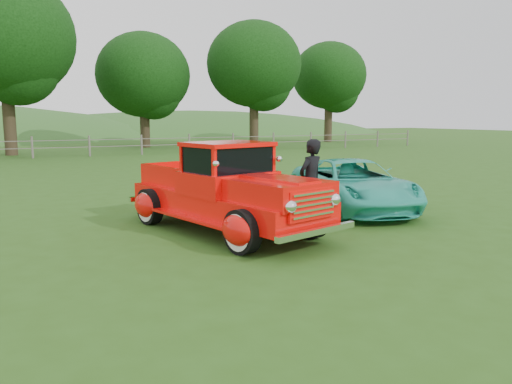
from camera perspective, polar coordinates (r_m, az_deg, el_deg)
name	(u,v)px	position (r m, az deg, el deg)	size (l,w,h in m)	color
ground	(272,241)	(9.21, 1.88, -5.63)	(140.00, 140.00, 0.00)	#2A5015
distant_hills	(10,173)	(67.66, -26.30, 1.95)	(116.00, 60.00, 18.00)	#295A21
fence_line	(89,146)	(30.20, -18.50, 5.02)	(48.00, 0.12, 1.20)	#6A6359
tree_near_west	(3,36)	(33.16, -26.92, 15.57)	(8.00, 8.00, 10.42)	#322719
tree_near_east	(143,75)	(38.11, -12.76, 12.90)	(6.80, 6.80, 8.33)	#322719
tree_mid_east	(254,65)	(39.09, -0.24, 14.36)	(7.20, 7.20, 9.44)	#322719
tree_far_east	(329,76)	(46.21, 8.36, 12.99)	(6.60, 6.60, 8.86)	#322719
red_pickup	(226,192)	(9.87, -3.43, 0.03)	(3.09, 5.26, 1.78)	black
teal_sedan	(353,185)	(12.45, 11.00, 0.83)	(2.04, 4.42, 1.23)	#30C1A9
man	(311,182)	(10.65, 6.26, 1.20)	(0.66, 0.43, 1.80)	black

